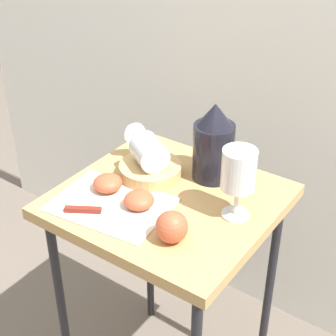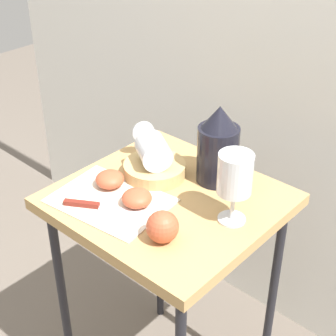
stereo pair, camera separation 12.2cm
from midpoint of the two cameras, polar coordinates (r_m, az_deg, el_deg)
The scene contains 11 objects.
curtain_drape at distance 1.52m, azimuth 8.66°, elevation 14.77°, with size 2.40×0.03×1.99m, color white.
table at distance 1.31m, azimuth -2.68°, elevation -5.96°, with size 0.50×0.47×0.70m.
linen_napkin at distance 1.25m, azimuth -8.95°, elevation -4.01°, with size 0.27×0.20×0.00m, color beige.
basket_tray at distance 1.33m, azimuth -4.55°, elevation -0.35°, with size 0.16×0.16×0.04m, color tan.
pitcher at distance 1.30m, azimuth 2.31°, elevation 2.01°, with size 0.15×0.10×0.20m.
wine_glass_upright at distance 1.14m, azimuth 4.62°, elevation -0.63°, with size 0.08×0.08×0.17m.
wine_glass_tipped_near at distance 1.31m, azimuth -4.78°, elevation 1.76°, with size 0.16×0.14×0.08m.
apple_half_left at distance 1.29m, azimuth -9.26°, elevation -1.71°, with size 0.07×0.07×0.04m, color #C15133.
apple_half_right at distance 1.22m, azimuth -6.04°, elevation -3.57°, with size 0.07×0.07×0.04m, color #C15133.
apple_whole at distance 1.11m, azimuth -2.76°, elevation -6.49°, with size 0.07×0.07×0.07m, color #C15133.
knife at distance 1.22m, azimuth -10.64°, elevation -4.66°, with size 0.19×0.12×0.01m.
Camera 1 is at (0.60, -0.85, 1.43)m, focal length 56.35 mm.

